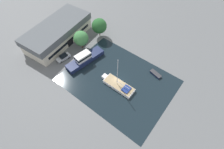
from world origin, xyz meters
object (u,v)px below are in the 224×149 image
Objects in this scene: warehouse_building at (58,33)px; motor_cruiser at (85,59)px; quay_tree_near_building at (81,38)px; quay_tree_by_water at (99,26)px; small_dinghy at (156,74)px; parked_car at (63,57)px; sailboat_moored at (118,85)px.

warehouse_building reaches higher than motor_cruiser.
quay_tree_by_water is at bearing -4.82° from quay_tree_near_building.
motor_cruiser is (-3.89, -4.75, -2.70)m from quay_tree_near_building.
small_dinghy is at bearing -78.28° from quay_tree_near_building.
sailboat_moored is at bearing -163.52° from parked_car.
sailboat_moored is 11.46m from small_dinghy.
motor_cruiser is at bearing -141.30° from parked_car.
motor_cruiser is (0.92, 13.32, 0.68)m from sailboat_moored.
quay_tree_by_water is (7.84, -0.66, 0.17)m from quay_tree_near_building.
parked_car is at bearing -129.33° from warehouse_building.
warehouse_building is at bearing 102.82° from quay_tree_near_building.
quay_tree_near_building is at bearing 175.18° from quay_tree_by_water.
quay_tree_near_building reaches higher than small_dinghy.
motor_cruiser is at bearing 86.15° from sailboat_moored.
quay_tree_near_building is at bearing -89.01° from parked_car.
parked_car is at bearing 171.45° from quay_tree_near_building.
quay_tree_by_water is 1.45× the size of parked_car.
warehouse_building is 6.31× the size of small_dinghy.
quay_tree_by_water is at bearing -49.23° from warehouse_building.
sailboat_moored reaches higher than motor_cruiser.
parked_car is at bearing 173.40° from quay_tree_by_water.
quay_tree_near_building reaches higher than warehouse_building.
small_dinghy is (9.79, -5.95, -0.26)m from sailboat_moored.
warehouse_building is 5.22× the size of parked_car.
quay_tree_near_building is 7.87m from quay_tree_by_water.
sailboat_moored is at bearing -104.91° from quay_tree_near_building.
sailboat_moored is (-2.82, -26.82, -2.36)m from warehouse_building.
quay_tree_near_building is 0.59× the size of sailboat_moored.
small_dinghy is at bearing -145.80° from motor_cruiser.
sailboat_moored is at bearing -18.07° from small_dinghy.
warehouse_building is 9.03m from quay_tree_near_building.
sailboat_moored is 2.80× the size of small_dinghy.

